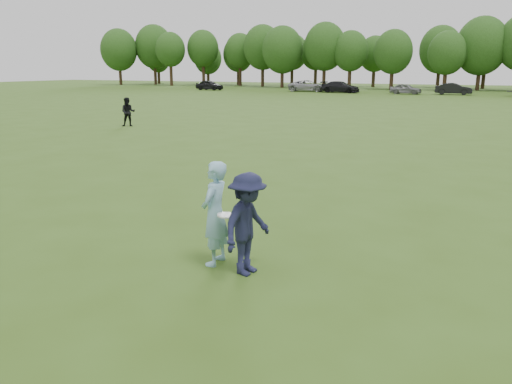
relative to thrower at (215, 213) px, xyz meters
The scene contains 11 objects.
ground 1.01m from the thrower, 147.96° to the right, with size 200.00×200.00×0.00m, color #365317.
thrower is the anchor object (origin of this frame).
defender 0.70m from the thrower, 12.41° to the right, with size 1.09×0.63×1.69m, color #191C38.
player_far_a 21.71m from the thrower, 132.41° to the left, with size 0.80×0.62×1.64m, color black.
car_a 68.28m from the thrower, 119.88° to the left, with size 1.73×4.29×1.46m, color black.
car_c 63.59m from the thrower, 107.37° to the left, with size 2.55×5.54×1.54m, color #98989C.
car_d 61.10m from the thrower, 103.30° to the left, with size 2.10×5.17×1.50m, color black.
car_e 59.46m from the thrower, 95.35° to the left, with size 1.56×3.88×1.32m, color gray.
car_f 60.23m from the thrower, 89.95° to the left, with size 1.52×4.35×1.43m, color black.
disc_in_play 0.38m from the thrower, 33.27° to the right, with size 0.30×0.30×0.05m.
treeline 76.88m from the thrower, 88.19° to the left, with size 130.35×18.39×11.74m.
Camera 1 is at (4.40, -6.82, 3.30)m, focal length 35.00 mm.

